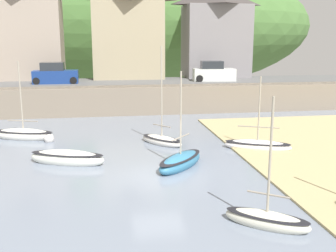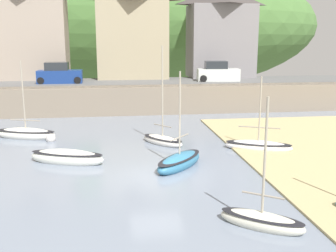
# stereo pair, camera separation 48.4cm
# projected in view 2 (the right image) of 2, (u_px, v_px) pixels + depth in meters

# --- Properties ---
(quay_seawall) EXTENTS (48.00, 9.40, 2.40)m
(quay_seawall) POSITION_uv_depth(u_px,v_px,m) (135.00, 97.00, 35.91)
(quay_seawall) COLOR gray
(quay_seawall) RESTS_ON ground
(hillside_backdrop) EXTENTS (80.00, 44.00, 25.10)m
(hillside_backdrop) POSITION_uv_depth(u_px,v_px,m) (93.00, 26.00, 70.19)
(hillside_backdrop) COLOR #4D793A
(hillside_backdrop) RESTS_ON ground
(waterfront_building_left) EXTENTS (8.17, 4.53, 10.93)m
(waterfront_building_left) POSITION_uv_depth(u_px,v_px,m) (26.00, 24.00, 40.61)
(waterfront_building_left) COLOR #A99888
(waterfront_building_left) RESTS_ON ground
(waterfront_building_centre) EXTENTS (7.55, 5.25, 10.09)m
(waterfront_building_centre) POSITION_uv_depth(u_px,v_px,m) (132.00, 29.00, 42.09)
(waterfront_building_centre) COLOR tan
(waterfront_building_centre) RESTS_ON ground
(waterfront_building_right) EXTENTS (7.12, 4.93, 9.54)m
(waterfront_building_right) POSITION_uv_depth(u_px,v_px,m) (221.00, 32.00, 43.41)
(waterfront_building_right) COLOR gray
(waterfront_building_right) RESTS_ON ground
(church_with_spire) EXTENTS (3.00, 3.00, 14.22)m
(church_with_spire) POSITION_uv_depth(u_px,v_px,m) (210.00, 10.00, 46.73)
(church_with_spire) COLOR gray
(church_with_spire) RESTS_ON ground
(dinghy_open_wooden) EXTENTS (2.85, 3.17, 6.21)m
(dinghy_open_wooden) POSITION_uv_depth(u_px,v_px,m) (163.00, 140.00, 25.25)
(dinghy_open_wooden) COLOR white
(dinghy_open_wooden) RESTS_ON ground
(sailboat_far_left) EXTENTS (2.98, 2.52, 4.76)m
(sailboat_far_left) POSITION_uv_depth(u_px,v_px,m) (262.00, 220.00, 14.03)
(sailboat_far_left) COLOR silver
(sailboat_far_left) RESTS_ON ground
(rowboat_small_beached) EXTENTS (4.10, 2.72, 4.51)m
(rowboat_small_beached) POSITION_uv_depth(u_px,v_px,m) (258.00, 146.00, 23.87)
(rowboat_small_beached) COLOR white
(rowboat_small_beached) RESTS_ON ground
(motorboat_with_cabin) EXTENTS (4.36, 2.56, 5.29)m
(motorboat_with_cabin) POSITION_uv_depth(u_px,v_px,m) (26.00, 134.00, 26.75)
(motorboat_with_cabin) COLOR white
(motorboat_with_cabin) RESTS_ON ground
(sailboat_white_hull) EXTENTS (3.32, 3.64, 5.10)m
(sailboat_white_hull) POSITION_uv_depth(u_px,v_px,m) (179.00, 161.00, 20.65)
(sailboat_white_hull) COLOR teal
(sailboat_white_hull) RESTS_ON ground
(sailboat_nearest_shore) EXTENTS (4.25, 2.49, 0.96)m
(sailboat_nearest_shore) POSITION_uv_depth(u_px,v_px,m) (67.00, 157.00, 21.35)
(sailboat_nearest_shore) COLOR white
(sailboat_nearest_shore) RESTS_ON ground
(parked_car_near_slipway) EXTENTS (4.13, 1.82, 1.95)m
(parked_car_near_slipway) POSITION_uv_depth(u_px,v_px,m) (59.00, 74.00, 37.72)
(parked_car_near_slipway) COLOR navy
(parked_car_near_slipway) RESTS_ON ground
(parked_car_by_wall) EXTENTS (4.24, 2.06, 1.95)m
(parked_car_by_wall) POSITION_uv_depth(u_px,v_px,m) (218.00, 73.00, 39.72)
(parked_car_by_wall) COLOR silver
(parked_car_by_wall) RESTS_ON ground
(mooring_buoy) EXTENTS (0.63, 0.63, 0.63)m
(mooring_buoy) POSITION_uv_depth(u_px,v_px,m) (51.00, 138.00, 25.89)
(mooring_buoy) COLOR silver
(mooring_buoy) RESTS_ON ground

